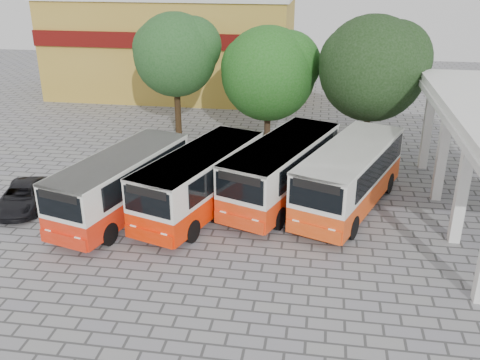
% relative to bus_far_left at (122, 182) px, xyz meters
% --- Properties ---
extents(ground, '(90.00, 90.00, 0.00)m').
position_rel_bus_far_left_xyz_m(ground, '(6.94, -2.05, -1.69)').
color(ground, gray).
rests_on(ground, ground).
extents(shophouse_block, '(20.40, 10.40, 8.30)m').
position_rel_bus_far_left_xyz_m(shophouse_block, '(-4.06, 23.94, 2.47)').
color(shophouse_block, '#AD8A2F').
rests_on(shophouse_block, ground).
extents(bus_far_left, '(4.53, 8.58, 2.92)m').
position_rel_bus_far_left_xyz_m(bus_far_left, '(0.00, 0.00, 0.00)').
color(bus_far_left, red).
rests_on(bus_far_left, ground).
extents(bus_centre_left, '(4.96, 8.78, 2.97)m').
position_rel_bus_far_left_xyz_m(bus_centre_left, '(3.52, 0.84, 0.03)').
color(bus_centre_left, '#ED2700').
rests_on(bus_centre_left, ground).
extents(bus_centre_right, '(5.40, 9.08, 3.06)m').
position_rel_bus_far_left_xyz_m(bus_centre_right, '(7.17, 2.66, 0.08)').
color(bus_centre_right, red).
rests_on(bus_centre_right, ground).
extents(bus_far_right, '(5.51, 9.18, 3.09)m').
position_rel_bus_far_left_xyz_m(bus_far_right, '(10.40, 2.32, 0.10)').
color(bus_far_right, '#E1440E').
rests_on(bus_far_right, ground).
extents(tree_left, '(5.65, 5.38, 8.05)m').
position_rel_bus_far_left_xyz_m(tree_left, '(-0.57, 12.28, 3.84)').
color(tree_left, '#382714').
rests_on(tree_left, ground).
extents(tree_middle, '(6.23, 5.94, 7.36)m').
position_rel_bus_far_left_xyz_m(tree_middle, '(5.51, 11.97, 2.90)').
color(tree_middle, '#412D1D').
rests_on(tree_middle, ground).
extents(tree_right, '(6.47, 6.16, 8.28)m').
position_rel_bus_far_left_xyz_m(tree_right, '(11.72, 10.49, 3.71)').
color(tree_right, '#402915').
rests_on(tree_right, ground).
extents(parked_car, '(2.85, 4.54, 1.17)m').
position_rel_bus_far_left_xyz_m(parked_car, '(-5.08, -0.05, -1.11)').
color(parked_car, black).
rests_on(parked_car, ground).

